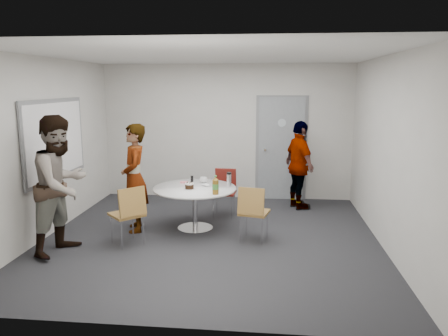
# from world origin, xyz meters

# --- Properties ---
(floor) EXTENTS (5.00, 5.00, 0.00)m
(floor) POSITION_xyz_m (0.00, 0.00, 0.00)
(floor) COLOR black
(floor) RESTS_ON ground
(ceiling) EXTENTS (5.00, 5.00, 0.00)m
(ceiling) POSITION_xyz_m (0.00, 0.00, 2.70)
(ceiling) COLOR silver
(ceiling) RESTS_ON wall_back
(wall_back) EXTENTS (5.00, 0.00, 5.00)m
(wall_back) POSITION_xyz_m (0.00, 2.50, 1.35)
(wall_back) COLOR silver
(wall_back) RESTS_ON floor
(wall_left) EXTENTS (0.00, 5.00, 5.00)m
(wall_left) POSITION_xyz_m (-2.50, 0.00, 1.35)
(wall_left) COLOR silver
(wall_left) RESTS_ON floor
(wall_right) EXTENTS (0.00, 5.00, 5.00)m
(wall_right) POSITION_xyz_m (2.50, 0.00, 1.35)
(wall_right) COLOR silver
(wall_right) RESTS_ON floor
(wall_front) EXTENTS (5.00, 0.00, 5.00)m
(wall_front) POSITION_xyz_m (0.00, -2.50, 1.35)
(wall_front) COLOR silver
(wall_front) RESTS_ON floor
(door) EXTENTS (1.02, 0.17, 2.12)m
(door) POSITION_xyz_m (1.10, 2.48, 1.03)
(door) COLOR gray
(door) RESTS_ON wall_back
(whiteboard) EXTENTS (0.04, 1.90, 1.25)m
(whiteboard) POSITION_xyz_m (-2.46, 0.20, 1.45)
(whiteboard) COLOR slate
(whiteboard) RESTS_ON wall_left
(table) EXTENTS (1.31, 1.31, 0.97)m
(table) POSITION_xyz_m (-0.28, 0.41, 0.59)
(table) COLOR white
(table) RESTS_ON floor
(chair_near_left) EXTENTS (0.61, 0.61, 0.88)m
(chair_near_left) POSITION_xyz_m (-1.11, -0.43, 0.54)
(chair_near_left) COLOR brown
(chair_near_left) RESTS_ON floor
(chair_near_right) EXTENTS (0.48, 0.51, 0.85)m
(chair_near_right) POSITION_xyz_m (0.64, -0.11, 0.51)
(chair_near_right) COLOR brown
(chair_near_right) RESTS_ON floor
(chair_far) EXTENTS (0.42, 0.45, 0.83)m
(chair_far) POSITION_xyz_m (0.09, 1.24, 0.50)
(chair_far) COLOR maroon
(chair_far) RESTS_ON floor
(person_main) EXTENTS (0.59, 0.72, 1.70)m
(person_main) POSITION_xyz_m (-1.24, 0.26, 0.85)
(person_main) COLOR #A5C6EA
(person_main) RESTS_ON floor
(person_left) EXTENTS (0.95, 1.09, 1.90)m
(person_left) POSITION_xyz_m (-1.95, -0.72, 0.95)
(person_left) COLOR white
(person_left) RESTS_ON floor
(person_right) EXTENTS (0.75, 1.04, 1.64)m
(person_right) POSITION_xyz_m (1.42, 1.79, 0.82)
(person_right) COLOR black
(person_right) RESTS_ON floor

